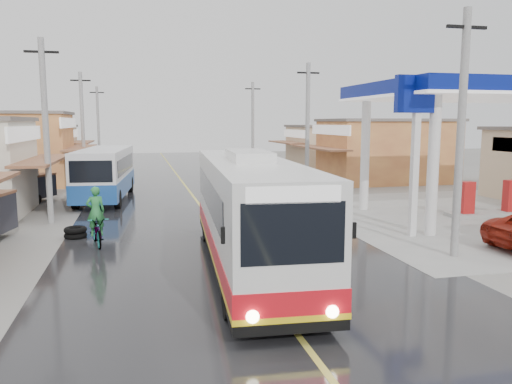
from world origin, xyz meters
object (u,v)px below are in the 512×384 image
second_bus (105,173)px  tyre_stack (75,232)px  tricycle_far (37,186)px  cyclist (97,226)px  coach_bus (249,212)px

second_bus → tyre_stack: 9.80m
second_bus → tricycle_far: size_ratio=3.75×
cyclist → tricycle_far: bearing=98.7°
tricycle_far → tyre_stack: 10.34m
coach_bus → tricycle_far: size_ratio=4.84×
tricycle_far → tyre_stack: tricycle_far is taller
cyclist → coach_bus: bearing=-50.2°
cyclist → tyre_stack: bearing=111.5°
coach_bus → tyre_stack: bearing=140.7°
coach_bus → second_bus: bearing=112.6°
tricycle_far → tyre_stack: size_ratio=2.78×
second_bus → tyre_stack: size_ratio=10.41×
coach_bus → cyclist: 6.24m
coach_bus → tyre_stack: (-5.69, 5.32, -1.51)m
coach_bus → tyre_stack: 7.93m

